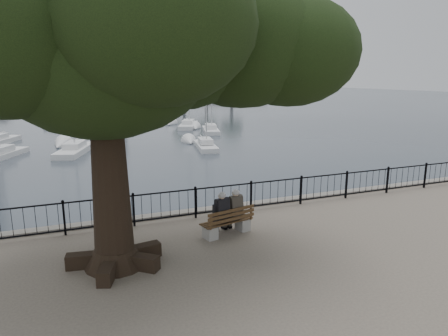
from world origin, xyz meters
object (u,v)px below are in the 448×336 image
person_left (220,215)px  lion_monument (116,100)px  person_right (233,212)px  bench (228,225)px  tree (136,31)px

person_left → lion_monument: size_ratio=0.15×
person_left → person_right: bearing=13.1°
bench → lion_monument: bearing=87.0°
bench → tree: size_ratio=0.16×
bench → person_right: 0.43m
tree → lion_monument: bearing=84.2°
bench → lion_monument: 49.21m
lion_monument → bench: bearing=-93.0°
tree → person_right: bearing=16.5°
bench → tree: bearing=-165.2°
person_left → person_right: (0.47, 0.11, 0.00)m
person_right → tree: tree is taller
bench → tree: tree is taller
person_left → lion_monument: 49.17m
bench → person_left: size_ratio=1.24×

